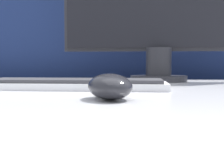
{
  "coord_description": "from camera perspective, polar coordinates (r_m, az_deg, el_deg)",
  "views": [
    {
      "loc": [
        -0.0,
        -0.66,
        0.81
      ],
      "look_at": [
        -0.05,
        -0.11,
        0.78
      ],
      "focal_mm": 50.0,
      "sensor_mm": 36.0,
      "label": 1
    }
  ],
  "objects": [
    {
      "name": "partition_panel",
      "position": [
        1.38,
        4.85,
        -7.31
      ],
      "size": [
        5.0,
        0.03,
        1.1
      ],
      "color": "navy",
      "rests_on": "ground_plane"
    },
    {
      "name": "keyboard",
      "position": [
        0.74,
        -6.74,
        -0.01
      ],
      "size": [
        0.44,
        0.15,
        0.02
      ],
      "rotation": [
        0.0,
        0.0,
        -0.01
      ],
      "color": "silver",
      "rests_on": "desk"
    },
    {
      "name": "computer_mouse_near",
      "position": [
        0.51,
        -0.31,
        -0.47
      ],
      "size": [
        0.1,
        0.13,
        0.04
      ],
      "rotation": [
        0.0,
        0.0,
        0.35
      ],
      "color": "#232328",
      "rests_on": "desk"
    }
  ]
}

